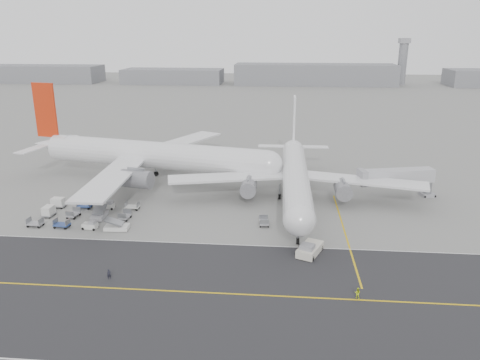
# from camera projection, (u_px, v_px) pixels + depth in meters

# --- Properties ---
(ground) EXTENTS (700.00, 700.00, 0.00)m
(ground) POSITION_uv_depth(u_px,v_px,m) (178.00, 237.00, 83.47)
(ground) COLOR gray
(ground) RESTS_ON ground
(taxiway) EXTENTS (220.00, 59.00, 0.03)m
(taxiway) POSITION_uv_depth(u_px,v_px,m) (186.00, 292.00, 65.97)
(taxiway) COLOR #2B2B2E
(taxiway) RESTS_ON ground
(horizon_buildings) EXTENTS (520.00, 28.00, 28.00)m
(horizon_buildings) POSITION_uv_depth(u_px,v_px,m) (300.00, 84.00, 327.82)
(horizon_buildings) COLOR gray
(horizon_buildings) RESTS_ON ground
(control_tower) EXTENTS (7.00, 7.00, 31.25)m
(control_tower) POSITION_uv_depth(u_px,v_px,m) (403.00, 61.00, 321.73)
(control_tower) COLOR gray
(control_tower) RESTS_ON ground
(airliner_a) EXTENTS (65.77, 64.39, 22.98)m
(airliner_a) POSITION_uv_depth(u_px,v_px,m) (149.00, 155.00, 113.36)
(airliner_a) COLOR white
(airliner_a) RESTS_ON ground
(airliner_b) EXTENTS (55.61, 56.22, 19.40)m
(airliner_b) POSITION_uv_depth(u_px,v_px,m) (295.00, 176.00, 100.38)
(airliner_b) COLOR white
(airliner_b) RESTS_ON ground
(pushback_tug) EXTENTS (4.92, 7.73, 2.22)m
(pushback_tug) POSITION_uv_depth(u_px,v_px,m) (310.00, 249.00, 76.84)
(pushback_tug) COLOR beige
(pushback_tug) RESTS_ON ground
(jet_bridge) EXTENTS (17.95, 7.32, 6.70)m
(jet_bridge) POSITION_uv_depth(u_px,v_px,m) (397.00, 177.00, 102.11)
(jet_bridge) COLOR gray
(jet_bridge) RESTS_ON ground
(gse_cluster) EXTENTS (24.84, 19.21, 2.19)m
(gse_cluster) POSITION_uv_depth(u_px,v_px,m) (87.00, 218.00, 92.28)
(gse_cluster) COLOR #96969B
(gse_cluster) RESTS_ON ground
(stray_dolly) EXTENTS (1.99, 2.93, 1.70)m
(stray_dolly) POSITION_uv_depth(u_px,v_px,m) (264.00, 225.00, 88.68)
(stray_dolly) COLOR silver
(stray_dolly) RESTS_ON ground
(ground_crew_a) EXTENTS (0.70, 0.59, 1.62)m
(ground_crew_a) POSITION_uv_depth(u_px,v_px,m) (109.00, 274.00, 69.07)
(ground_crew_a) COLOR black
(ground_crew_a) RESTS_ON ground
(ground_crew_b) EXTENTS (0.92, 0.80, 1.61)m
(ground_crew_b) POSITION_uv_depth(u_px,v_px,m) (357.00, 293.00, 64.15)
(ground_crew_b) COLOR #CAE51A
(ground_crew_b) RESTS_ON ground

